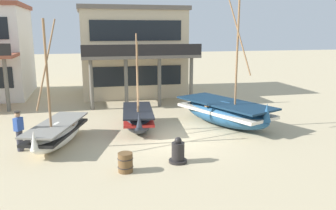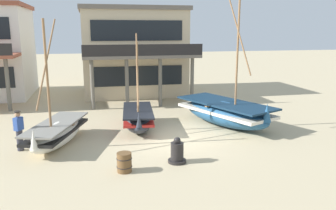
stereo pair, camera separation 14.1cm
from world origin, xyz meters
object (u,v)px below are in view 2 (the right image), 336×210
fishing_boat_centre_large (225,112)px  fishing_boat_far_right (138,118)px  wooden_barrel (124,162)px  harbor_building_main (133,51)px  fisherman_by_hull (19,131)px  capstan_winch (177,153)px  fishing_boat_near_left (57,132)px

fishing_boat_centre_large → fishing_boat_far_right: (-4.57, 0.31, -0.12)m
wooden_barrel → harbor_building_main: 15.96m
fishing_boat_centre_large → harbor_building_main: fishing_boat_centre_large is taller
fisherman_by_hull → wooden_barrel: fisherman_by_hull is taller
fisherman_by_hull → harbor_building_main: (6.33, 12.33, 2.46)m
fishing_boat_far_right → harbor_building_main: harbor_building_main is taller
capstan_winch → wooden_barrel: bearing=-168.1°
fishing_boat_near_left → capstan_winch: 5.56m
fisherman_by_hull → wooden_barrel: (3.98, -3.18, -0.48)m
fishing_boat_near_left → fisherman_by_hull: (-1.44, -0.40, 0.27)m
fishing_boat_far_right → capstan_winch: bearing=-80.6°
fishing_boat_centre_large → fisherman_by_hull: size_ratio=4.10×
fishing_boat_centre_large → capstan_winch: size_ratio=6.94×
fishing_boat_centre_large → capstan_winch: fishing_boat_centre_large is taller
fishing_boat_far_right → fishing_boat_near_left: bearing=-156.3°
capstan_winch → harbor_building_main: 15.36m
capstan_winch → fishing_boat_centre_large: bearing=50.0°
fishing_boat_centre_large → harbor_building_main: (-3.47, 10.58, 2.60)m
fishing_boat_far_right → fisherman_by_hull: fishing_boat_far_right is taller
fishing_boat_centre_large → wooden_barrel: bearing=-139.7°
fisherman_by_hull → capstan_winch: size_ratio=1.69×
wooden_barrel → fishing_boat_near_left: bearing=125.5°
fishing_boat_centre_large → wooden_barrel: 7.63m
fishing_boat_near_left → fisherman_by_hull: fishing_boat_near_left is taller
fishing_boat_far_right → wooden_barrel: (-1.24, -5.24, -0.22)m
fisherman_by_hull → fishing_boat_near_left: bearing=15.4°
capstan_winch → fishing_boat_far_right: bearing=99.4°
fishing_boat_near_left → harbor_building_main: bearing=67.7°
fishing_boat_centre_large → fishing_boat_far_right: 4.58m
fishing_boat_far_right → capstan_winch: (0.79, -4.81, -0.17)m
fishing_boat_centre_large → fisherman_by_hull: (-9.80, -1.75, 0.15)m
fishing_boat_near_left → fishing_boat_far_right: (3.79, 1.66, 0.01)m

